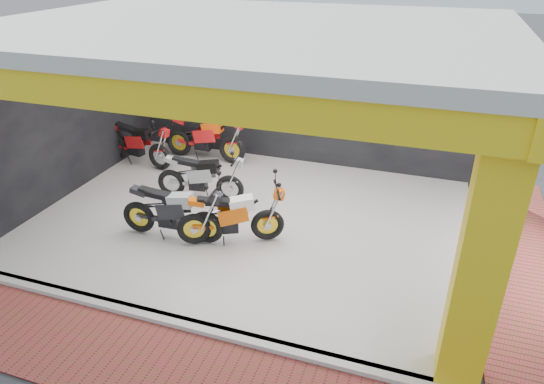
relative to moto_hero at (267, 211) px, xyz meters
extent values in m
plane|color=#2D2D30|center=(-0.57, -1.34, -0.70)|extent=(80.00, 80.00, 0.00)
cube|color=silver|center=(-0.57, 0.66, -0.65)|extent=(8.00, 6.00, 0.10)
cube|color=beige|center=(-0.57, 0.66, 2.90)|extent=(8.40, 6.40, 0.20)
cube|color=black|center=(-0.57, 3.76, 1.05)|extent=(8.20, 0.20, 3.50)
cube|color=black|center=(-4.67, 0.66, 1.05)|extent=(0.20, 6.20, 3.50)
cube|color=yellow|center=(3.18, -2.09, 1.05)|extent=(0.50, 0.50, 3.50)
cube|color=yellow|center=(-0.57, -2.34, 2.60)|extent=(8.40, 0.30, 0.40)
cube|color=yellow|center=(3.43, 0.66, 2.60)|extent=(0.30, 6.40, 0.40)
cube|color=silver|center=(-0.57, -2.36, -0.65)|extent=(8.00, 0.20, 0.10)
cube|color=#9A3233|center=(-0.57, -3.14, -0.69)|extent=(9.00, 1.40, 0.03)
cube|color=#9A3233|center=(4.23, 0.66, -0.69)|extent=(1.40, 7.00, 0.03)
camera|label=1|loc=(2.43, -6.89, 4.06)|focal=32.00mm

